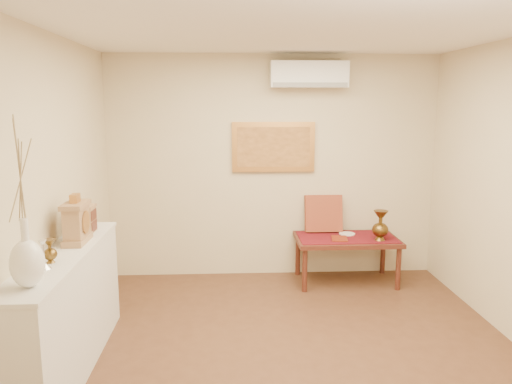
{
  "coord_description": "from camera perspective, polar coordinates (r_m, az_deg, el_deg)",
  "views": [
    {
      "loc": [
        -0.53,
        -3.78,
        2.12
      ],
      "look_at": [
        -0.27,
        1.15,
        1.24
      ],
      "focal_mm": 35.0,
      "sensor_mm": 36.0,
      "label": 1
    }
  ],
  "objects": [
    {
      "name": "cushion",
      "position": [
        6.19,
        7.72,
        -2.44
      ],
      "size": [
        0.45,
        0.19,
        0.46
      ],
      "primitive_type": "cube",
      "rotation": [
        -0.21,
        0.0,
        0.0
      ],
      "color": "maroon",
      "rests_on": "table_cloth"
    },
    {
      "name": "ceiling",
      "position": [
        3.87,
        5.14,
        18.71
      ],
      "size": [
        4.5,
        4.5,
        0.0
      ],
      "primitive_type": "plane",
      "rotation": [
        3.14,
        0.0,
        0.0
      ],
      "color": "white",
      "rests_on": "ground"
    },
    {
      "name": "wall_front",
      "position": [
        1.8,
        14.97,
        -15.59
      ],
      "size": [
        4.0,
        0.02,
        2.7
      ],
      "primitive_type": "cube",
      "color": "beige",
      "rests_on": "ground"
    },
    {
      "name": "candlestick",
      "position": [
        3.79,
        -23.15,
        -6.59
      ],
      "size": [
        0.1,
        0.1,
        0.21
      ],
      "primitive_type": null,
      "color": "silver",
      "rests_on": "display_ledge"
    },
    {
      "name": "brass_urn_small",
      "position": [
        3.91,
        -22.5,
        -5.9
      ],
      "size": [
        0.1,
        0.1,
        0.23
      ],
      "primitive_type": null,
      "color": "brown",
      "rests_on": "display_ledge"
    },
    {
      "name": "painting",
      "position": [
        6.05,
        2.0,
        5.17
      ],
      "size": [
        1.0,
        0.06,
        0.6
      ],
      "color": "#BD803C",
      "rests_on": "wall_back"
    },
    {
      "name": "table_cloth",
      "position": [
        6.04,
        10.32,
        -5.1
      ],
      "size": [
        1.14,
        0.59,
        0.01
      ],
      "primitive_type": "cube",
      "color": "maroon",
      "rests_on": "low_table"
    },
    {
      "name": "wall_left",
      "position": [
        4.13,
        -23.84,
        -1.49
      ],
      "size": [
        0.02,
        4.5,
        2.7
      ],
      "primitive_type": "cube",
      "color": "beige",
      "rests_on": "ground"
    },
    {
      "name": "floor",
      "position": [
        4.37,
        4.55,
        -18.95
      ],
      "size": [
        4.5,
        4.5,
        0.0
      ],
      "primitive_type": "plane",
      "color": "brown",
      "rests_on": "ground"
    },
    {
      "name": "mantel_clock",
      "position": [
        4.37,
        -19.81,
        -3.25
      ],
      "size": [
        0.17,
        0.36,
        0.41
      ],
      "color": "#A67D55",
      "rests_on": "display_ledge"
    },
    {
      "name": "ac_unit",
      "position": [
        5.98,
        6.06,
        13.2
      ],
      "size": [
        0.9,
        0.25,
        0.3
      ],
      "color": "white",
      "rests_on": "wall_back"
    },
    {
      "name": "low_table",
      "position": [
        6.05,
        10.3,
        -5.73
      ],
      "size": [
        1.2,
        0.7,
        0.55
      ],
      "color": "#522318",
      "rests_on": "floor"
    },
    {
      "name": "wooden_chest",
      "position": [
        4.7,
        -18.91,
        -2.93
      ],
      "size": [
        0.16,
        0.21,
        0.24
      ],
      "color": "#A67D55",
      "rests_on": "display_ledge"
    },
    {
      "name": "menu",
      "position": [
        5.92,
        9.52,
        -5.27
      ],
      "size": [
        0.22,
        0.27,
        0.01
      ],
      "primitive_type": "cube",
      "rotation": [
        0.0,
        0.0,
        -0.15
      ],
      "color": "maroon",
      "rests_on": "table_cloth"
    },
    {
      "name": "brass_urn_tall",
      "position": [
        5.93,
        14.04,
        -3.36
      ],
      "size": [
        0.19,
        0.19,
        0.43
      ],
      "primitive_type": null,
      "color": "brown",
      "rests_on": "table_cloth"
    },
    {
      "name": "white_vase",
      "position": [
        3.36,
        -25.17,
        -0.85
      ],
      "size": [
        0.21,
        0.21,
        1.11
      ],
      "primitive_type": null,
      "color": "white",
      "rests_on": "display_ledge"
    },
    {
      "name": "plate",
      "position": [
        6.15,
        10.36,
        -4.72
      ],
      "size": [
        0.19,
        0.19,
        0.01
      ],
      "primitive_type": "cylinder",
      "color": "white",
      "rests_on": "table_cloth"
    },
    {
      "name": "display_ledge",
      "position": [
        4.32,
        -20.78,
        -12.73
      ],
      "size": [
        0.37,
        2.02,
        0.98
      ],
      "color": "silver",
      "rests_on": "floor"
    },
    {
      "name": "wall_back",
      "position": [
        6.11,
        1.96,
        2.85
      ],
      "size": [
        4.0,
        0.02,
        2.7
      ],
      "primitive_type": "cube",
      "color": "beige",
      "rests_on": "ground"
    }
  ]
}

